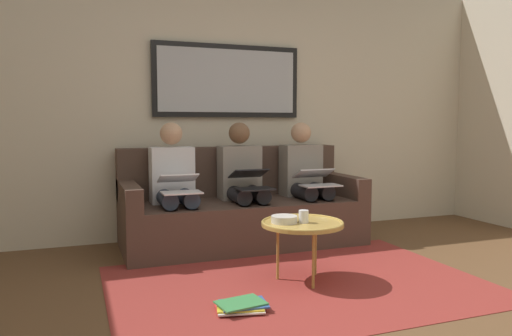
{
  "coord_description": "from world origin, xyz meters",
  "views": [
    {
      "loc": [
        1.45,
        2.18,
        1.13
      ],
      "look_at": [
        0.0,
        -1.7,
        0.75
      ],
      "focal_mm": 34.15,
      "sensor_mm": 36.0,
      "label": 1
    }
  ],
  "objects_px": {
    "person_right": "(174,183)",
    "couch": "(241,210)",
    "laptop_white": "(180,184)",
    "laptop_black": "(251,180)",
    "person_middle": "(243,180)",
    "magazine_stack": "(241,306)",
    "coffee_table": "(302,224)",
    "framed_mirror": "(228,81)",
    "bowl": "(284,219)",
    "cup": "(304,216)",
    "laptop_silver": "(317,179)",
    "person_left": "(305,177)"
  },
  "relations": [
    {
      "from": "person_right",
      "to": "cup",
      "type": "bearing_deg",
      "value": 120.77
    },
    {
      "from": "coffee_table",
      "to": "laptop_white",
      "type": "height_order",
      "value": "laptop_white"
    },
    {
      "from": "laptop_black",
      "to": "framed_mirror",
      "type": "bearing_deg",
      "value": -90.0
    },
    {
      "from": "bowl",
      "to": "person_right",
      "type": "relative_size",
      "value": 0.16
    },
    {
      "from": "laptop_silver",
      "to": "laptop_black",
      "type": "distance_m",
      "value": 0.64
    },
    {
      "from": "couch",
      "to": "framed_mirror",
      "type": "relative_size",
      "value": 1.46
    },
    {
      "from": "coffee_table",
      "to": "person_middle",
      "type": "relative_size",
      "value": 0.51
    },
    {
      "from": "person_middle",
      "to": "laptop_white",
      "type": "xyz_separation_m",
      "value": [
        0.64,
        0.24,
        0.02
      ]
    },
    {
      "from": "person_left",
      "to": "magazine_stack",
      "type": "relative_size",
      "value": 3.41
    },
    {
      "from": "framed_mirror",
      "to": "laptop_white",
      "type": "distance_m",
      "value": 1.32
    },
    {
      "from": "person_left",
      "to": "laptop_white",
      "type": "distance_m",
      "value": 1.3
    },
    {
      "from": "person_right",
      "to": "magazine_stack",
      "type": "height_order",
      "value": "person_right"
    },
    {
      "from": "laptop_silver",
      "to": "magazine_stack",
      "type": "distance_m",
      "value": 1.84
    },
    {
      "from": "couch",
      "to": "cup",
      "type": "xyz_separation_m",
      "value": [
        -0.05,
        1.24,
        0.16
      ]
    },
    {
      "from": "person_right",
      "to": "person_middle",
      "type": "bearing_deg",
      "value": 180.0
    },
    {
      "from": "laptop_black",
      "to": "magazine_stack",
      "type": "distance_m",
      "value": 1.52
    },
    {
      "from": "couch",
      "to": "person_middle",
      "type": "xyz_separation_m",
      "value": [
        0.0,
        0.07,
        0.3
      ]
    },
    {
      "from": "framed_mirror",
      "to": "magazine_stack",
      "type": "bearing_deg",
      "value": 74.83
    },
    {
      "from": "coffee_table",
      "to": "laptop_black",
      "type": "relative_size",
      "value": 1.48
    },
    {
      "from": "framed_mirror",
      "to": "bowl",
      "type": "xyz_separation_m",
      "value": [
        0.07,
        1.58,
        -1.1
      ]
    },
    {
      "from": "cup",
      "to": "person_right",
      "type": "height_order",
      "value": "person_right"
    },
    {
      "from": "couch",
      "to": "bowl",
      "type": "bearing_deg",
      "value": 86.43
    },
    {
      "from": "person_middle",
      "to": "magazine_stack",
      "type": "bearing_deg",
      "value": 70.59
    },
    {
      "from": "cup",
      "to": "person_right",
      "type": "bearing_deg",
      "value": -59.23
    },
    {
      "from": "person_left",
      "to": "laptop_black",
      "type": "height_order",
      "value": "person_left"
    },
    {
      "from": "couch",
      "to": "person_right",
      "type": "distance_m",
      "value": 0.71
    },
    {
      "from": "framed_mirror",
      "to": "laptop_black",
      "type": "bearing_deg",
      "value": 90.0
    },
    {
      "from": "framed_mirror",
      "to": "laptop_silver",
      "type": "bearing_deg",
      "value": 132.63
    },
    {
      "from": "cup",
      "to": "bowl",
      "type": "height_order",
      "value": "cup"
    },
    {
      "from": "cup",
      "to": "person_right",
      "type": "xyz_separation_m",
      "value": [
        0.69,
        -1.17,
        0.13
      ]
    },
    {
      "from": "cup",
      "to": "person_left",
      "type": "bearing_deg",
      "value": -116.63
    },
    {
      "from": "couch",
      "to": "laptop_white",
      "type": "relative_size",
      "value": 6.31
    },
    {
      "from": "cup",
      "to": "couch",
      "type": "bearing_deg",
      "value": -87.46
    },
    {
      "from": "laptop_silver",
      "to": "laptop_black",
      "type": "relative_size",
      "value": 0.9
    },
    {
      "from": "bowl",
      "to": "person_middle",
      "type": "height_order",
      "value": "person_middle"
    },
    {
      "from": "framed_mirror",
      "to": "person_left",
      "type": "relative_size",
      "value": 1.32
    },
    {
      "from": "framed_mirror",
      "to": "person_left",
      "type": "bearing_deg",
      "value": 144.48
    },
    {
      "from": "coffee_table",
      "to": "person_middle",
      "type": "bearing_deg",
      "value": -87.28
    },
    {
      "from": "cup",
      "to": "laptop_black",
      "type": "distance_m",
      "value": 0.95
    },
    {
      "from": "laptop_white",
      "to": "laptop_black",
      "type": "bearing_deg",
      "value": -179.02
    },
    {
      "from": "couch",
      "to": "magazine_stack",
      "type": "distance_m",
      "value": 1.7
    },
    {
      "from": "laptop_white",
      "to": "person_left",
      "type": "bearing_deg",
      "value": -169.4
    },
    {
      "from": "person_middle",
      "to": "cup",
      "type": "bearing_deg",
      "value": 92.69
    },
    {
      "from": "framed_mirror",
      "to": "coffee_table",
      "type": "height_order",
      "value": "framed_mirror"
    },
    {
      "from": "bowl",
      "to": "laptop_black",
      "type": "relative_size",
      "value": 0.47
    },
    {
      "from": "laptop_silver",
      "to": "magazine_stack",
      "type": "bearing_deg",
      "value": 47.5
    },
    {
      "from": "laptop_black",
      "to": "couch",
      "type": "bearing_deg",
      "value": -90.0
    },
    {
      "from": "laptop_white",
      "to": "laptop_silver",
      "type": "bearing_deg",
      "value": -179.95
    },
    {
      "from": "laptop_black",
      "to": "magazine_stack",
      "type": "bearing_deg",
      "value": 67.48
    },
    {
      "from": "person_right",
      "to": "couch",
      "type": "bearing_deg",
      "value": -173.87
    }
  ]
}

